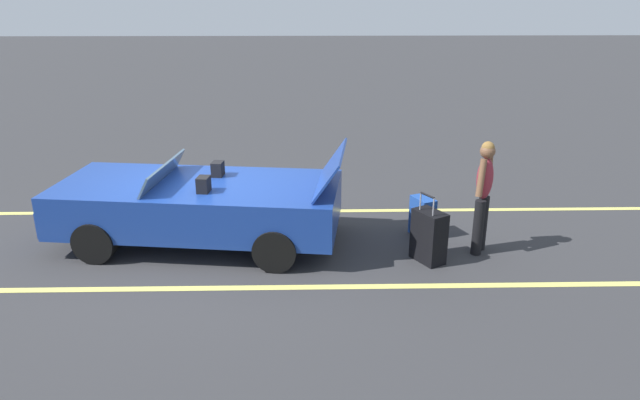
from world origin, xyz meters
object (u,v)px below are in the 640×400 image
Objects in this scene: convertible_car at (186,205)px; suitcase_large_black at (429,236)px; suitcase_medium_bright at (422,217)px; traveler_person at (484,191)px.

suitcase_large_black is (-3.49, 0.73, -0.22)m from convertible_car.
suitcase_large_black is at bearing 175.32° from convertible_car.
suitcase_medium_bright is (-3.56, -0.14, -0.28)m from convertible_car.
suitcase_medium_bright is 1.12m from traveler_person.
traveler_person is (-0.79, -0.28, 0.56)m from suitcase_large_black.
suitcase_medium_bright is 0.38× the size of traveler_person.
traveler_person reaches higher than suitcase_medium_bright.
traveler_person is at bearing 118.17° from suitcase_medium_bright.
suitcase_large_black is at bearing 62.80° from suitcase_medium_bright.
suitcase_medium_bright is at bearing -7.93° from traveler_person.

